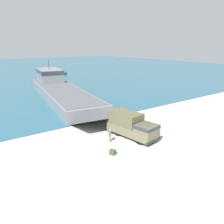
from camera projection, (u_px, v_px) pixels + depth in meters
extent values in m
plane|color=#B7B5AD|center=(116.00, 126.00, 32.32)|extent=(240.00, 240.00, 0.00)
cube|color=#285B70|center=(1.00, 70.00, 105.48)|extent=(240.00, 180.00, 0.01)
cube|color=gray|center=(62.00, 94.00, 48.98)|extent=(13.01, 36.33, 2.17)
cube|color=#56565B|center=(61.00, 89.00, 48.64)|extent=(12.18, 34.83, 0.08)
cube|color=gray|center=(50.00, 75.00, 58.68)|extent=(6.87, 10.66, 3.23)
cube|color=#28333D|center=(49.00, 71.00, 58.39)|extent=(7.04, 10.78, 0.97)
cylinder|color=#3F3F42|center=(49.00, 64.00, 57.85)|extent=(0.16, 0.16, 2.40)
cube|color=#56565B|center=(97.00, 120.00, 31.57)|extent=(7.32, 6.16, 2.17)
cube|color=#6B664C|center=(132.00, 130.00, 28.54)|extent=(3.63, 7.29, 1.07)
cube|color=#6B664C|center=(146.00, 128.00, 26.69)|extent=(2.77, 2.72, 0.81)
cube|color=#28333D|center=(147.00, 127.00, 26.63)|extent=(2.85, 2.75, 0.40)
cube|color=brown|center=(125.00, 118.00, 28.95)|extent=(3.13, 4.73, 1.66)
cube|color=#2D2D2D|center=(153.00, 141.00, 26.32)|extent=(2.64, 0.64, 0.32)
cylinder|color=black|center=(150.00, 135.00, 27.87)|extent=(0.57, 1.16, 1.11)
cylinder|color=black|center=(140.00, 140.00, 26.45)|extent=(0.57, 1.16, 1.11)
cylinder|color=black|center=(128.00, 127.00, 30.46)|extent=(0.57, 1.16, 1.11)
cylinder|color=black|center=(117.00, 131.00, 29.04)|extent=(0.57, 1.16, 1.11)
cylinder|color=black|center=(122.00, 125.00, 31.21)|extent=(0.57, 1.16, 1.11)
cylinder|color=black|center=(112.00, 129.00, 29.79)|extent=(0.57, 1.16, 1.11)
cylinder|color=#566042|center=(110.00, 138.00, 27.27)|extent=(0.14, 0.14, 0.80)
cylinder|color=#566042|center=(110.00, 139.00, 27.10)|extent=(0.14, 0.14, 0.80)
cube|color=#566042|center=(110.00, 133.00, 26.98)|extent=(0.40, 0.50, 0.63)
sphere|color=tan|center=(110.00, 130.00, 26.85)|extent=(0.22, 0.22, 0.22)
cube|color=#2D7060|center=(58.00, 73.00, 89.35)|extent=(6.12, 7.01, 0.83)
cube|color=silver|center=(59.00, 71.00, 88.94)|extent=(2.63, 2.70, 0.91)
cube|color=#3D4C33|center=(113.00, 152.00, 24.01)|extent=(0.72, 0.79, 0.54)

